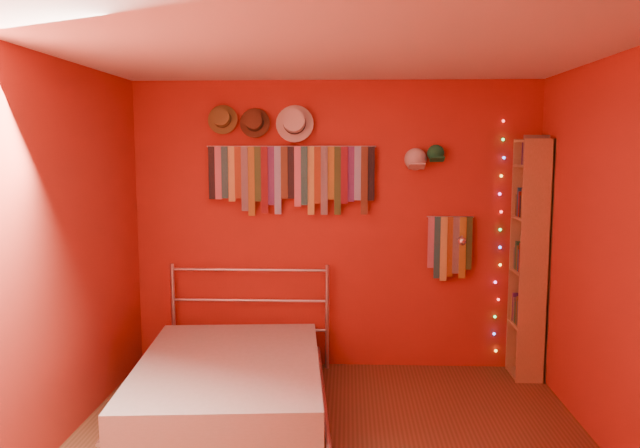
# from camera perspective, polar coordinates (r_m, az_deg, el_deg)

# --- Properties ---
(back_wall) EXTENTS (3.50, 0.02, 2.50)m
(back_wall) POSITION_cam_1_polar(r_m,az_deg,el_deg) (5.44, 1.39, -0.17)
(back_wall) COLOR #A42A1A
(back_wall) RESTS_ON ground
(right_wall) EXTENTS (0.02, 3.50, 2.50)m
(right_wall) POSITION_cam_1_polar(r_m,az_deg,el_deg) (4.05, 26.45, -3.37)
(right_wall) COLOR #A42A1A
(right_wall) RESTS_ON ground
(left_wall) EXTENTS (0.02, 3.50, 2.50)m
(left_wall) POSITION_cam_1_polar(r_m,az_deg,el_deg) (4.14, -24.16, -3.03)
(left_wall) COLOR #A42A1A
(left_wall) RESTS_ON ground
(ceiling) EXTENTS (3.50, 3.50, 0.02)m
(ceiling) POSITION_cam_1_polar(r_m,az_deg,el_deg) (3.69, 0.87, 15.92)
(ceiling) COLOR white
(ceiling) RESTS_ON back_wall
(tie_rack) EXTENTS (1.45, 0.03, 0.60)m
(tie_rack) POSITION_cam_1_polar(r_m,az_deg,el_deg) (5.35, -2.59, 4.49)
(tie_rack) COLOR silver
(tie_rack) RESTS_ON back_wall
(small_tie_rack) EXTENTS (0.40, 0.03, 0.56)m
(small_tie_rack) POSITION_cam_1_polar(r_m,az_deg,el_deg) (5.46, 11.79, -1.89)
(small_tie_rack) COLOR silver
(small_tie_rack) RESTS_ON back_wall
(fedora_olive) EXTENTS (0.25, 0.14, 0.25)m
(fedora_olive) POSITION_cam_1_polar(r_m,az_deg,el_deg) (5.41, -8.96, 9.50)
(fedora_olive) COLOR olive
(fedora_olive) RESTS_ON back_wall
(fedora_brown) EXTENTS (0.26, 0.14, 0.25)m
(fedora_brown) POSITION_cam_1_polar(r_m,az_deg,el_deg) (5.36, -6.04, 9.27)
(fedora_brown) COLOR #4C2E1B
(fedora_brown) RESTS_ON back_wall
(fedora_white) EXTENTS (0.32, 0.17, 0.32)m
(fedora_white) POSITION_cam_1_polar(r_m,az_deg,el_deg) (5.32, -2.36, 9.27)
(fedora_white) COLOR silver
(fedora_white) RESTS_ON back_wall
(cap_white) EXTENTS (0.18, 0.23, 0.18)m
(cap_white) POSITION_cam_1_polar(r_m,az_deg,el_deg) (5.37, 8.72, 5.86)
(cap_white) COLOR silver
(cap_white) RESTS_ON back_wall
(cap_green) EXTENTS (0.16, 0.20, 0.16)m
(cap_green) POSITION_cam_1_polar(r_m,az_deg,el_deg) (5.39, 10.54, 6.36)
(cap_green) COLOR #1A783F
(cap_green) RESTS_ON back_wall
(fairy_lights) EXTENTS (0.06, 0.02, 2.02)m
(fairy_lights) POSITION_cam_1_polar(r_m,az_deg,el_deg) (5.56, 16.08, -1.28)
(fairy_lights) COLOR #FF3333
(fairy_lights) RESTS_ON back_wall
(reading_lamp) EXTENTS (0.07, 0.29, 0.09)m
(reading_lamp) POSITION_cam_1_polar(r_m,az_deg,el_deg) (5.31, 12.80, -1.52)
(reading_lamp) COLOR silver
(reading_lamp) RESTS_ON back_wall
(bookshelf) EXTENTS (0.25, 0.34, 2.00)m
(bookshelf) POSITION_cam_1_polar(r_m,az_deg,el_deg) (5.48, 18.96, -2.96)
(bookshelf) COLOR olive
(bookshelf) RESTS_ON ground
(bed) EXTENTS (1.54, 1.96, 0.92)m
(bed) POSITION_cam_1_polar(r_m,az_deg,el_deg) (4.73, -8.27, -14.30)
(bed) COLOR silver
(bed) RESTS_ON ground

